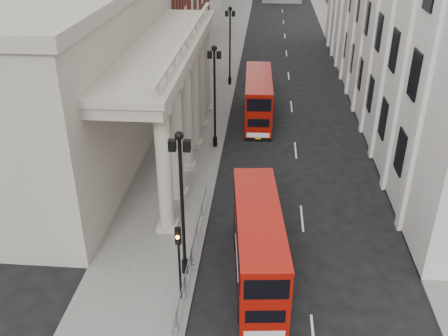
# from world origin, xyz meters

# --- Properties ---
(ground) EXTENTS (260.00, 260.00, 0.00)m
(ground) POSITION_xyz_m (0.00, 0.00, 0.00)
(ground) COLOR black
(ground) RESTS_ON ground
(sidewalk_west) EXTENTS (6.00, 140.00, 0.12)m
(sidewalk_west) POSITION_xyz_m (-3.00, 30.00, 0.06)
(sidewalk_west) COLOR slate
(sidewalk_west) RESTS_ON ground
(sidewalk_east) EXTENTS (3.00, 140.00, 0.12)m
(sidewalk_east) POSITION_xyz_m (13.50, 30.00, 0.06)
(sidewalk_east) COLOR slate
(sidewalk_east) RESTS_ON ground
(kerb) EXTENTS (0.20, 140.00, 0.14)m
(kerb) POSITION_xyz_m (-0.05, 30.00, 0.07)
(kerb) COLOR slate
(kerb) RESTS_ON ground
(portico_building) EXTENTS (9.00, 28.00, 12.00)m
(portico_building) POSITION_xyz_m (-10.50, 18.00, 6.00)
(portico_building) COLOR #A09786
(portico_building) RESTS_ON ground
(lamp_post_south) EXTENTS (1.05, 0.44, 8.32)m
(lamp_post_south) POSITION_xyz_m (-0.60, 4.00, 4.91)
(lamp_post_south) COLOR black
(lamp_post_south) RESTS_ON sidewalk_west
(lamp_post_mid) EXTENTS (1.05, 0.44, 8.32)m
(lamp_post_mid) POSITION_xyz_m (-0.60, 20.00, 4.91)
(lamp_post_mid) COLOR black
(lamp_post_mid) RESTS_ON sidewalk_west
(lamp_post_north) EXTENTS (1.05, 0.44, 8.32)m
(lamp_post_north) POSITION_xyz_m (-0.60, 36.00, 4.91)
(lamp_post_north) COLOR black
(lamp_post_north) RESTS_ON sidewalk_west
(traffic_light) EXTENTS (0.28, 0.33, 4.30)m
(traffic_light) POSITION_xyz_m (-0.50, 1.98, 3.11)
(traffic_light) COLOR black
(traffic_light) RESTS_ON sidewalk_west
(crowd_barriers) EXTENTS (0.50, 18.75, 1.10)m
(crowd_barriers) POSITION_xyz_m (-0.35, 2.23, 0.67)
(crowd_barriers) COLOR gray
(crowd_barriers) RESTS_ON sidewalk_west
(bus_near) EXTENTS (3.18, 9.63, 4.08)m
(bus_near) POSITION_xyz_m (3.27, 4.18, 2.13)
(bus_near) COLOR #9B0F07
(bus_near) RESTS_ON ground
(bus_far) EXTENTS (2.62, 9.71, 4.16)m
(bus_far) POSITION_xyz_m (2.74, 26.21, 2.17)
(bus_far) COLOR maroon
(bus_far) RESTS_ON ground
(pedestrian_a) EXTENTS (0.83, 0.75, 1.90)m
(pedestrian_a) POSITION_xyz_m (-4.15, 17.39, 1.07)
(pedestrian_a) COLOR black
(pedestrian_a) RESTS_ON sidewalk_west
(pedestrian_b) EXTENTS (0.78, 0.62, 1.54)m
(pedestrian_b) POSITION_xyz_m (-3.63, 20.49, 0.89)
(pedestrian_b) COLOR black
(pedestrian_b) RESTS_ON sidewalk_west
(pedestrian_c) EXTENTS (0.84, 0.60, 1.62)m
(pedestrian_c) POSITION_xyz_m (-3.66, 21.52, 0.93)
(pedestrian_c) COLOR black
(pedestrian_c) RESTS_ON sidewalk_west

